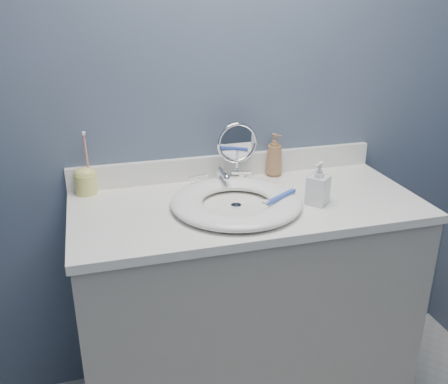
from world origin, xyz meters
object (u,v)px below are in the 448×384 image
object	(u,v)px
soap_bottle_amber	(274,155)
toothbrush_holder	(86,180)
soap_bottle_clear	(318,183)
makeup_mirror	(237,150)

from	to	relation	value
soap_bottle_amber	toothbrush_holder	xyz separation A→B (m)	(-0.73, 0.01, -0.03)
soap_bottle_amber	soap_bottle_clear	xyz separation A→B (m)	(0.04, -0.31, -0.01)
soap_bottle_clear	toothbrush_holder	size ratio (longest dim) A/B	0.65
makeup_mirror	soap_bottle_amber	size ratio (longest dim) A/B	1.37
makeup_mirror	soap_bottle_clear	size ratio (longest dim) A/B	1.55
makeup_mirror	soap_bottle_clear	bearing A→B (deg)	-54.35
soap_bottle_clear	soap_bottle_amber	bearing A→B (deg)	146.31
makeup_mirror	toothbrush_holder	xyz separation A→B (m)	(-0.56, 0.03, -0.07)
makeup_mirror	soap_bottle_amber	distance (m)	0.17
makeup_mirror	soap_bottle_amber	xyz separation A→B (m)	(0.16, 0.03, -0.04)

